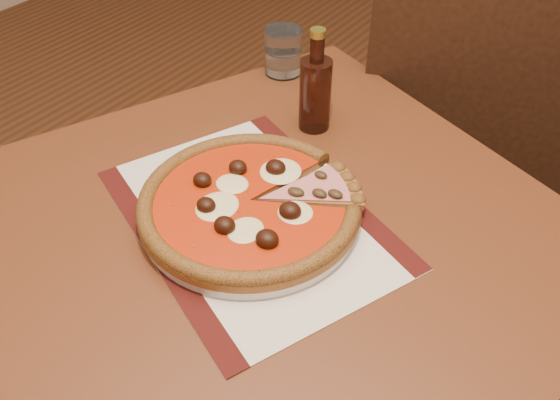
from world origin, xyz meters
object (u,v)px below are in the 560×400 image
Objects in this scene: chair_far at (461,142)px; bottle at (315,91)px; plate at (250,212)px; table at (273,271)px; pizza at (249,202)px; water_glass at (283,52)px.

chair_far is 0.52m from bottle.
chair_far is 0.71m from plate.
table is 3.32× the size of pizza.
chair_far is 0.72m from pizza.
bottle is (-0.05, 0.25, 0.06)m from plate.
chair_far is 5.23× the size of bottle.
table is at bearing -71.23° from bottle.
bottle is at bearing -39.87° from water_glass.
plate is 0.98× the size of pizza.
water_glass is at bearing 122.38° from table.
table is 0.46m from water_glass.
bottle is at bearing 101.22° from plate.
plate is 0.43m from water_glass.
chair_far is at bearing 84.12° from table.
bottle is (-0.08, 0.24, 0.17)m from table.
chair_far reaches higher than bottle.
chair_far is 2.97× the size of pizza.
chair_far is 0.49m from water_glass.
pizza is at bearing -128.44° from plate.
bottle is at bearing 50.53° from chair_far.
bottle is (0.15, -0.13, 0.03)m from water_glass.
pizza reaches higher than plate.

